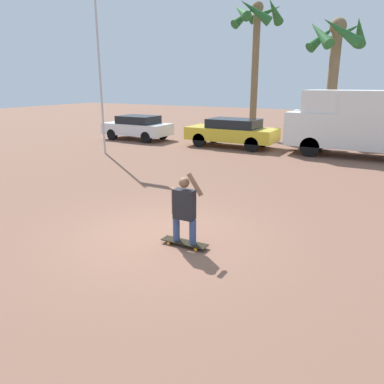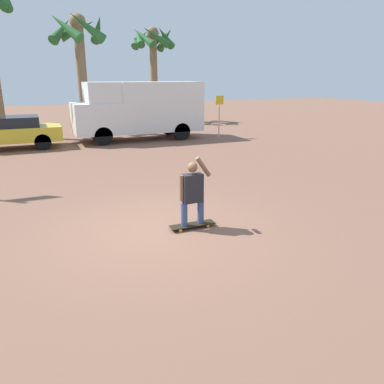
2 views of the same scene
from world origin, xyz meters
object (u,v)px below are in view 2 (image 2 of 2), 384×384
Objects in this scene: skateboard at (192,225)px; parked_car_yellow at (8,132)px; palm_tree_near_van at (153,47)px; street_sign at (219,111)px; palm_tree_center_background at (79,42)px; camper_van at (140,108)px; person_skateboarder at (192,191)px.

parked_car_yellow is at bearing 108.51° from skateboard.
palm_tree_near_van is at bearing 40.39° from parked_car_yellow.
parked_car_yellow is 10.20m from street_sign.
palm_tree_center_background is at bearing 141.46° from street_sign.
skateboard is 0.46× the size of street_sign.
parked_car_yellow is at bearing -139.61° from palm_tree_near_van.
camper_van is at bearing -112.61° from palm_tree_near_van.
palm_tree_center_background is at bearing -144.83° from palm_tree_near_van.
parked_car_yellow is (-3.91, 11.68, -0.06)m from person_skateboarder.
camper_van reaches higher than skateboard.
skateboard is 0.68× the size of person_skateboarder.
palm_tree_center_background is 2.97× the size of street_sign.
street_sign is (6.24, 10.91, 1.34)m from skateboard.
camper_van is 0.99× the size of palm_tree_near_van.
street_sign is (0.75, -8.76, -3.69)m from palm_tree_near_van.
parked_car_yellow is 2.10× the size of street_sign.
street_sign reaches higher than skateboard.
palm_tree_near_van is (9.39, 7.99, 4.31)m from parked_car_yellow.
person_skateboarder is 20.86m from palm_tree_near_van.
skateboard is 21.03m from palm_tree_near_van.
palm_tree_center_background is at bearing 89.83° from skateboard.
person_skateboarder is 12.58m from street_sign.
palm_tree_near_van is 1.00× the size of palm_tree_center_background.
street_sign is at bearing -38.54° from palm_tree_center_background.
palm_tree_near_van is (5.48, 19.67, 4.25)m from person_skateboarder.
skateboard is 12.25m from camper_van.
camper_van is at bearing 79.25° from person_skateboarder.
parked_car_yellow reaches higher than skateboard.
parked_car_yellow is at bearing -133.56° from palm_tree_center_background.
palm_tree_center_background reaches higher than skateboard.
person_skateboarder is 12.31m from parked_car_yellow.
palm_tree_center_background is (0.05, 15.84, 4.07)m from person_skateboarder.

